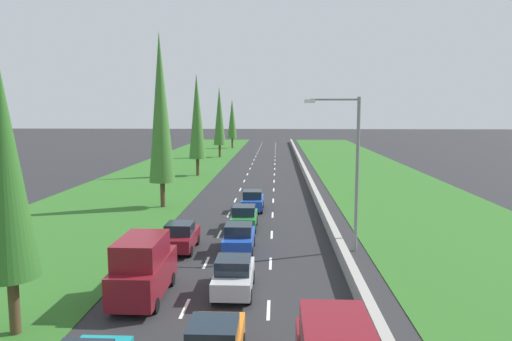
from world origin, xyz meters
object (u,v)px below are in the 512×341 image
Objects in this scene: street_light_mast at (351,163)px; poplar_tree_third at (197,117)px; silver_hatchback_centre_lane at (234,275)px; poplar_tree_nearest at (5,172)px; poplar_tree_fourth at (219,116)px; maroon_hatchback_left_lane at (181,237)px; maroon_van_left_lane at (143,268)px; poplar_tree_fifth at (232,119)px; green_hatchback_centre_lane at (244,218)px; poplar_tree_second at (161,108)px; blue_hatchback_centre_lane at (239,238)px; blue_hatchback_centre_lane_fifth at (253,201)px.

poplar_tree_third is at bearing 114.24° from street_light_mast.
poplar_tree_nearest is (-7.71, -4.31, 5.21)m from silver_hatchback_centre_lane.
poplar_tree_fourth is (-8.19, 62.49, 6.40)m from silver_hatchback_centre_lane.
street_light_mast reaches higher than silver_hatchback_centre_lane.
maroon_van_left_lane is at bearing -91.31° from maroon_hatchback_left_lane.
poplar_tree_nearest reaches higher than silver_hatchback_centre_lane.
poplar_tree_fifth is (-7.91, 83.09, 5.57)m from silver_hatchback_centre_lane.
poplar_tree_second is (-7.48, 7.30, 7.56)m from green_hatchback_centre_lane.
silver_hatchback_centre_lane is at bearing -82.53° from poplar_tree_fourth.
poplar_tree_fourth is at bearing -90.78° from poplar_tree_fifth.
poplar_tree_third is (-8.13, 38.70, 6.62)m from silver_hatchback_centre_lane.
blue_hatchback_centre_lane is at bearing 92.44° from silver_hatchback_centre_lane.
poplar_tree_second is 1.19× the size of poplar_tree_fourth.
poplar_tree_second is (-7.75, 1.05, 7.56)m from blue_hatchback_centre_lane_fifth.
poplar_tree_fourth is (-7.86, 50.88, 6.40)m from green_hatchback_centre_lane.
maroon_hatchback_left_lane is 0.30× the size of poplar_tree_third.
poplar_tree_second is (-0.10, 23.21, 2.35)m from poplar_tree_nearest.
street_light_mast is at bearing 4.62° from blue_hatchback_centre_lane.
poplar_tree_fourth is at bearing 100.32° from blue_hatchback_centre_lane_fifth.
poplar_tree_third is at bearing 101.86° from silver_hatchback_centre_lane.
silver_hatchback_centre_lane and green_hatchback_centre_lane have the same top height.
maroon_hatchback_left_lane is 33.25m from poplar_tree_third.
maroon_van_left_lane is 0.46× the size of poplar_tree_fifth.
silver_hatchback_centre_lane is 0.27× the size of poplar_tree_second.
maroon_van_left_lane is at bearing -116.91° from blue_hatchback_centre_lane.
green_hatchback_centre_lane is (3.56, 12.43, -0.56)m from maroon_van_left_lane.
poplar_tree_second reaches higher than street_light_mast.
silver_hatchback_centre_lane is at bearing -89.81° from blue_hatchback_centre_lane_fifth.
maroon_hatchback_left_lane is 1.00× the size of blue_hatchback_centre_lane_fifth.
maroon_hatchback_left_lane is 76.99m from poplar_tree_fifth.
poplar_tree_fourth is at bearing 90.49° from poplar_tree_second.
poplar_tree_third is (-4.40, 32.29, 6.62)m from maroon_hatchback_left_lane.
blue_hatchback_centre_lane is at bearing -89.35° from green_hatchback_centre_lane.
green_hatchback_centre_lane is 18.30m from poplar_tree_nearest.
blue_hatchback_centre_lane_fifth is at bearing -68.85° from poplar_tree_third.
green_hatchback_centre_lane is 0.39× the size of poplar_tree_nearest.
silver_hatchback_centre_lane is 6.31m from blue_hatchback_centre_lane.
street_light_mast is (14.41, -55.65, -2.01)m from poplar_tree_fourth.
poplar_tree_third is 35.02m from street_light_mast.
street_light_mast is at bearing -79.50° from poplar_tree_fifth.
maroon_van_left_lane is 40.21m from poplar_tree_third.
poplar_tree_nearest is 0.81× the size of poplar_tree_fourth.
poplar_tree_nearest is at bearing -89.74° from poplar_tree_second.
maroon_van_left_lane is 0.33× the size of poplar_tree_second.
green_hatchback_centre_lane is 12.90m from poplar_tree_second.
poplar_tree_second reaches higher than green_hatchback_centre_lane.
poplar_tree_second is 1.15× the size of poplar_tree_third.
poplar_tree_fifth is (0.22, 44.39, -1.05)m from poplar_tree_third.
silver_hatchback_centre_lane is 17.85m from blue_hatchback_centre_lane_fifth.
blue_hatchback_centre_lane is 57.09m from poplar_tree_fourth.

